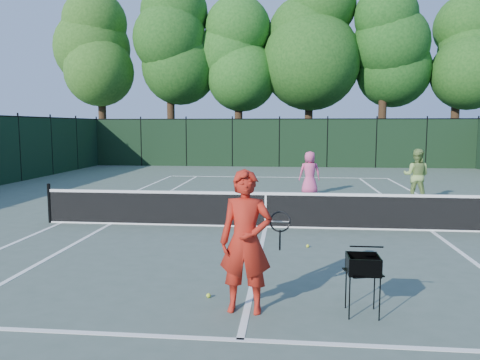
# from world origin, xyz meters

# --- Properties ---
(ground) EXTENTS (90.00, 90.00, 0.00)m
(ground) POSITION_xyz_m (0.00, 0.00, 0.00)
(ground) COLOR #48584C
(ground) RESTS_ON ground
(sideline_doubles_left) EXTENTS (0.10, 23.77, 0.01)m
(sideline_doubles_left) POSITION_xyz_m (-5.49, 0.00, 0.00)
(sideline_doubles_left) COLOR white
(sideline_doubles_left) RESTS_ON ground
(sideline_singles_left) EXTENTS (0.10, 23.77, 0.01)m
(sideline_singles_left) POSITION_xyz_m (-4.12, 0.00, 0.00)
(sideline_singles_left) COLOR white
(sideline_singles_left) RESTS_ON ground
(sideline_singles_right) EXTENTS (0.10, 23.77, 0.01)m
(sideline_singles_right) POSITION_xyz_m (4.12, 0.00, 0.00)
(sideline_singles_right) COLOR white
(sideline_singles_right) RESTS_ON ground
(baseline_far) EXTENTS (10.97, 0.10, 0.01)m
(baseline_far) POSITION_xyz_m (0.00, 11.88, 0.00)
(baseline_far) COLOR white
(baseline_far) RESTS_ON ground
(service_line_near) EXTENTS (8.23, 0.10, 0.01)m
(service_line_near) POSITION_xyz_m (0.00, -6.40, 0.00)
(service_line_near) COLOR white
(service_line_near) RESTS_ON ground
(service_line_far) EXTENTS (8.23, 0.10, 0.01)m
(service_line_far) POSITION_xyz_m (0.00, 6.40, 0.00)
(service_line_far) COLOR white
(service_line_far) RESTS_ON ground
(center_service_line) EXTENTS (0.10, 12.80, 0.01)m
(center_service_line) POSITION_xyz_m (0.00, 0.00, 0.00)
(center_service_line) COLOR white
(center_service_line) RESTS_ON ground
(tennis_net) EXTENTS (11.69, 0.09, 1.06)m
(tennis_net) POSITION_xyz_m (0.00, 0.00, 0.48)
(tennis_net) COLOR black
(tennis_net) RESTS_ON ground
(fence_far) EXTENTS (24.00, 0.05, 3.00)m
(fence_far) POSITION_xyz_m (0.00, 18.00, 1.50)
(fence_far) COLOR black
(fence_far) RESTS_ON ground
(tree_0) EXTENTS (6.40, 6.40, 13.14)m
(tree_0) POSITION_xyz_m (-13.00, 21.50, 8.16)
(tree_0) COLOR black
(tree_0) RESTS_ON ground
(tree_1) EXTENTS (6.80, 6.80, 13.98)m
(tree_1) POSITION_xyz_m (-8.00, 22.00, 8.69)
(tree_1) COLOR black
(tree_1) RESTS_ON ground
(tree_2) EXTENTS (6.00, 6.00, 12.40)m
(tree_2) POSITION_xyz_m (-3.00, 21.80, 7.73)
(tree_2) COLOR black
(tree_2) RESTS_ON ground
(tree_3) EXTENTS (7.00, 7.00, 14.45)m
(tree_3) POSITION_xyz_m (2.00, 22.30, 9.01)
(tree_3) COLOR black
(tree_3) RESTS_ON ground
(tree_4) EXTENTS (6.20, 6.20, 12.97)m
(tree_4) POSITION_xyz_m (7.00, 21.60, 8.14)
(tree_4) COLOR black
(tree_4) RESTS_ON ground
(tree_5) EXTENTS (5.80, 5.80, 12.23)m
(tree_5) POSITION_xyz_m (12.00, 22.10, 7.71)
(tree_5) COLOR black
(tree_5) RESTS_ON ground
(coach) EXTENTS (0.99, 0.64, 2.00)m
(coach) POSITION_xyz_m (-0.01, -5.49, 1.00)
(coach) COLOR #AA1F13
(coach) RESTS_ON ground
(player_pink) EXTENTS (0.86, 0.61, 1.64)m
(player_pink) POSITION_xyz_m (1.38, 6.02, 0.82)
(player_pink) COLOR #D74C83
(player_pink) RESTS_ON ground
(player_green) EXTENTS (1.08, 0.97, 1.82)m
(player_green) POSITION_xyz_m (4.93, 4.62, 0.91)
(player_green) COLOR #82A653
(player_green) RESTS_ON ground
(ball_hopper) EXTENTS (0.53, 0.53, 0.83)m
(ball_hopper) POSITION_xyz_m (1.59, -5.44, 0.70)
(ball_hopper) COLOR black
(ball_hopper) RESTS_ON ground
(loose_ball_near_cart) EXTENTS (0.07, 0.07, 0.07)m
(loose_ball_near_cart) POSITION_xyz_m (-0.62, -5.04, 0.03)
(loose_ball_near_cart) COLOR #C3E42E
(loose_ball_near_cart) RESTS_ON ground
(loose_ball_midcourt) EXTENTS (0.07, 0.07, 0.07)m
(loose_ball_midcourt) POSITION_xyz_m (1.00, -1.91, 0.03)
(loose_ball_midcourt) COLOR #CCDE2D
(loose_ball_midcourt) RESTS_ON ground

